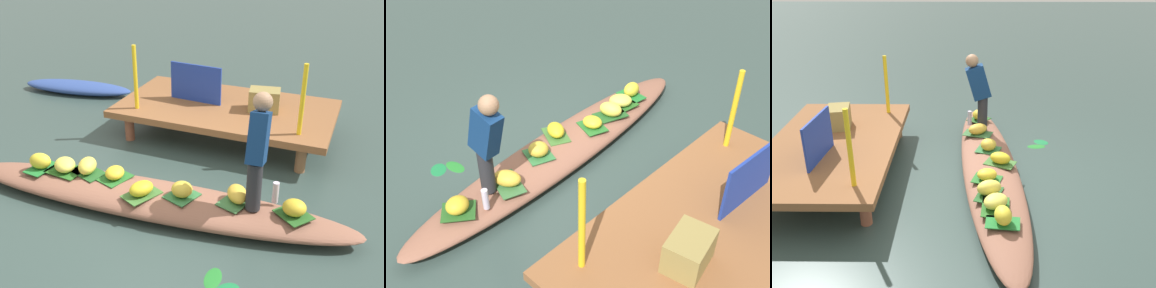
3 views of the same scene
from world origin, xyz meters
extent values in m
plane|color=#334642|center=(0.00, 0.00, 0.00)|extent=(40.00, 40.00, 0.00)
cube|color=brown|center=(0.18, 2.24, 0.43)|extent=(3.20, 1.80, 0.10)
cylinder|color=#96533C|center=(-1.10, 1.52, 0.19)|extent=(0.14, 0.14, 0.38)
cylinder|color=brown|center=(1.46, 1.52, 0.19)|extent=(0.14, 0.14, 0.38)
cylinder|color=olive|center=(-1.10, 2.96, 0.19)|extent=(0.14, 0.14, 0.38)
cylinder|color=olive|center=(1.46, 2.96, 0.19)|extent=(0.14, 0.14, 0.38)
ellipsoid|color=#8D5A46|center=(0.00, 0.00, 0.13)|extent=(4.79, 1.10, 0.26)
ellipsoid|color=#324D99|center=(-3.05, 2.95, 0.11)|extent=(2.22, 0.85, 0.21)
cube|color=#396E3A|center=(1.00, 0.16, 0.26)|extent=(0.39, 0.50, 0.01)
ellipsoid|color=gold|center=(1.00, 0.16, 0.34)|extent=(0.34, 0.38, 0.17)
cube|color=#265B22|center=(1.63, 0.13, 0.26)|extent=(0.45, 0.44, 0.01)
ellipsoid|color=gold|center=(1.63, 0.13, 0.35)|extent=(0.27, 0.25, 0.17)
cube|color=#31713B|center=(0.41, 0.01, 0.26)|extent=(0.39, 0.41, 0.01)
ellipsoid|color=gold|center=(0.41, 0.01, 0.34)|extent=(0.31, 0.30, 0.17)
cube|color=#235825|center=(-0.85, 0.06, 0.26)|extent=(0.49, 0.39, 0.01)
ellipsoid|color=#F9DD4D|center=(-0.85, 0.06, 0.35)|extent=(0.29, 0.35, 0.19)
cube|color=#3E7030|center=(-0.01, -0.13, 0.26)|extent=(0.41, 0.48, 0.01)
ellipsoid|color=gold|center=(-0.01, -0.13, 0.34)|extent=(0.31, 0.35, 0.16)
cube|color=#217630|center=(-1.44, -0.07, 0.26)|extent=(0.29, 0.40, 0.01)
ellipsoid|color=yellow|center=(-1.44, -0.07, 0.36)|extent=(0.29, 0.23, 0.20)
cube|color=#276C29|center=(-0.47, 0.07, 0.26)|extent=(0.38, 0.43, 0.01)
ellipsoid|color=yellow|center=(-0.47, 0.07, 0.33)|extent=(0.26, 0.29, 0.14)
cube|color=#286422|center=(-1.13, -0.01, 0.26)|extent=(0.47, 0.36, 0.01)
ellipsoid|color=#E7D954|center=(-1.13, -0.01, 0.34)|extent=(0.39, 0.39, 0.16)
cylinder|color=#28282D|center=(1.20, 0.08, 0.53)|extent=(0.16, 0.16, 0.55)
cube|color=navy|center=(1.19, 0.16, 1.06)|extent=(0.21, 0.43, 0.58)
sphere|color=#9E7556|center=(1.19, 0.26, 1.40)|extent=(0.20, 0.20, 0.20)
cylinder|color=silver|center=(1.39, 0.29, 0.38)|extent=(0.07, 0.07, 0.24)
cube|color=#1E389B|center=(-0.32, 2.24, 0.77)|extent=(0.84, 0.09, 0.58)
cylinder|color=yellow|center=(-1.02, 1.64, 0.95)|extent=(0.06, 0.06, 0.95)
cylinder|color=yellow|center=(1.38, 1.64, 0.95)|extent=(0.06, 0.06, 0.95)
cube|color=olive|center=(0.75, 2.28, 0.64)|extent=(0.49, 0.39, 0.32)
ellipsoid|color=#237A2B|center=(1.08, -0.81, 0.00)|extent=(0.19, 0.31, 0.01)
camera|label=1|loc=(2.13, -3.87, 3.02)|focal=42.46mm
camera|label=2|loc=(3.31, 3.46, 3.70)|focal=44.40mm
camera|label=3|loc=(-5.43, 0.31, 3.06)|focal=40.95mm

